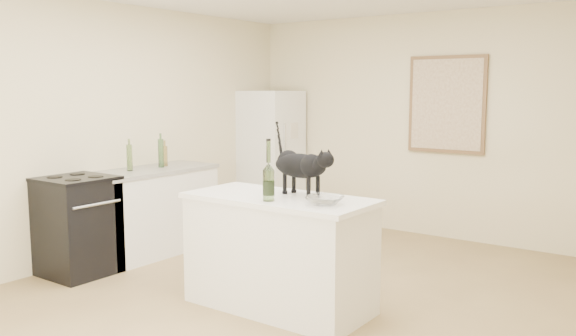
{
  "coord_description": "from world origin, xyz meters",
  "views": [
    {
      "loc": [
        2.84,
        -3.87,
        1.73
      ],
      "look_at": [
        0.15,
        -0.15,
        1.12
      ],
      "focal_mm": 37.33,
      "sensor_mm": 36.0,
      "label": 1
    }
  ],
  "objects_px": {
    "wine_bottle": "(269,174)",
    "glass_bowl": "(325,200)",
    "stove": "(78,227)",
    "fridge": "(270,156)",
    "black_cat": "(300,169)"
  },
  "relations": [
    {
      "from": "stove",
      "to": "black_cat",
      "type": "distance_m",
      "value": 2.33
    },
    {
      "from": "stove",
      "to": "fridge",
      "type": "distance_m",
      "value": 2.98
    },
    {
      "from": "wine_bottle",
      "to": "glass_bowl",
      "type": "bearing_deg",
      "value": 14.52
    },
    {
      "from": "black_cat",
      "to": "glass_bowl",
      "type": "xyz_separation_m",
      "value": [
        0.36,
        -0.2,
        -0.18
      ]
    },
    {
      "from": "fridge",
      "to": "glass_bowl",
      "type": "relative_size",
      "value": 6.34
    },
    {
      "from": "black_cat",
      "to": "glass_bowl",
      "type": "bearing_deg",
      "value": -12.3
    },
    {
      "from": "stove",
      "to": "glass_bowl",
      "type": "xyz_separation_m",
      "value": [
        2.53,
        0.31,
        0.48
      ]
    },
    {
      "from": "fridge",
      "to": "black_cat",
      "type": "relative_size",
      "value": 2.82
    },
    {
      "from": "fridge",
      "to": "glass_bowl",
      "type": "xyz_separation_m",
      "value": [
        2.53,
        -2.64,
        0.08
      ]
    },
    {
      "from": "black_cat",
      "to": "wine_bottle",
      "type": "bearing_deg",
      "value": -85.06
    },
    {
      "from": "fridge",
      "to": "black_cat",
      "type": "bearing_deg",
      "value": -48.3
    },
    {
      "from": "stove",
      "to": "wine_bottle",
      "type": "bearing_deg",
      "value": 5.44
    },
    {
      "from": "wine_bottle",
      "to": "glass_bowl",
      "type": "xyz_separation_m",
      "value": [
        0.43,
        0.11,
        -0.17
      ]
    },
    {
      "from": "stove",
      "to": "fridge",
      "type": "bearing_deg",
      "value": 90.0
    },
    {
      "from": "black_cat",
      "to": "wine_bottle",
      "type": "distance_m",
      "value": 0.32
    }
  ]
}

